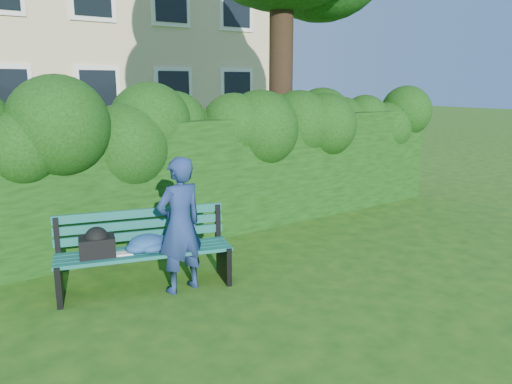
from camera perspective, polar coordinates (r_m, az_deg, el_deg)
ground at (r=6.31m, az=3.25°, el=-9.41°), size 80.00×80.00×0.00m
hedge at (r=7.82m, az=-6.91°, el=1.70°), size 10.00×1.00×1.80m
park_bench at (r=5.89m, az=-13.44°, el=-6.22°), size 2.03×1.10×0.89m
man_reading at (r=5.68m, az=-8.69°, el=-3.76°), size 0.60×0.43×1.56m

